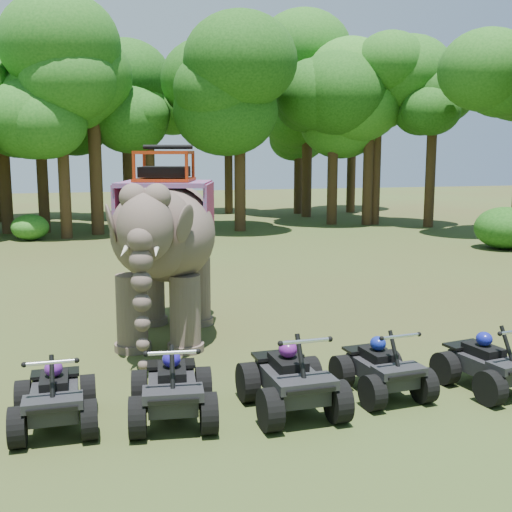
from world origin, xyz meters
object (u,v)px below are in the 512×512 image
at_px(atv_1, 172,379).
at_px(atv_2, 291,370).
at_px(atv_0, 54,388).
at_px(atv_4, 490,356).
at_px(elephant, 166,243).
at_px(atv_3, 382,360).

bearing_deg(atv_1, atv_2, 1.57).
relative_size(atv_0, atv_1, 0.95).
bearing_deg(atv_4, atv_1, 168.68).
xyz_separation_m(atv_1, atv_4, (5.39, -0.18, -0.03)).
xyz_separation_m(elephant, atv_0, (-2.22, -4.33, -1.47)).
bearing_deg(atv_4, atv_2, 170.25).
distance_m(atv_0, atv_4, 7.12).
bearing_deg(atv_4, atv_0, 167.73).
bearing_deg(elephant, atv_2, -57.29).
bearing_deg(atv_0, atv_1, -6.05).
xyz_separation_m(atv_0, atv_1, (1.72, -0.17, 0.03)).
height_order(atv_2, atv_3, atv_2).
distance_m(elephant, atv_4, 6.92).
distance_m(elephant, atv_3, 5.54).
height_order(elephant, atv_4, elephant).
distance_m(atv_2, atv_4, 3.55).
xyz_separation_m(elephant, atv_3, (3.02, -4.40, -1.48)).
distance_m(atv_3, atv_4, 1.89).
distance_m(elephant, atv_0, 5.08).
xyz_separation_m(atv_1, atv_2, (1.84, -0.16, 0.04)).
height_order(elephant, atv_1, elephant).
bearing_deg(atv_1, elephant, 90.05).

